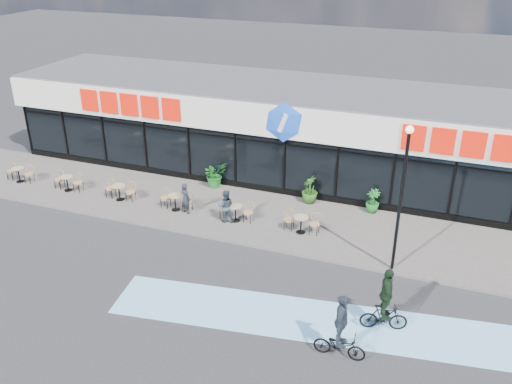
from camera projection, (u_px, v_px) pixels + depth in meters
ground at (226, 273)px, 20.22m from camera, size 120.00×120.00×0.00m
sidewalk at (267, 218)px, 24.00m from camera, size 44.00×5.00×0.10m
bike_lane at (321, 321)px, 17.69m from camera, size 14.17×4.13×0.01m
building at (302, 131)px, 27.59m from camera, size 30.60×6.57×4.75m
lamp_post at (402, 189)px, 18.87m from camera, size 0.28×0.28×5.61m
bistro_set_0 at (20, 173)px, 27.26m from camera, size 1.54×0.62×0.90m
bistro_set_1 at (68, 181)px, 26.33m from camera, size 1.54×0.62×0.90m
bistro_set_2 at (120, 190)px, 25.40m from camera, size 1.54×0.62×0.90m
bistro_set_3 at (176, 200)px, 24.47m from camera, size 1.54×0.62×0.90m
bistro_set_4 at (236, 210)px, 23.54m from camera, size 1.54×0.62×0.90m
bistro_set_5 at (302, 222)px, 22.61m from camera, size 1.54×0.62×0.90m
potted_plant_left at (215, 174)px, 26.63m from camera, size 1.46×1.50×1.27m
potted_plant_mid at (310, 190)px, 24.99m from camera, size 0.93×0.93×1.32m
potted_plant_right at (373, 201)px, 24.18m from camera, size 0.77×0.77×1.09m
patron_left at (186, 198)px, 24.04m from camera, size 0.62×0.52×1.44m
patron_right at (226, 206)px, 23.29m from camera, size 0.87×0.77×1.49m
cyclist_a at (385, 304)px, 16.94m from camera, size 1.57×1.13×2.24m
cyclist_c at (340, 333)px, 15.85m from camera, size 1.58×1.02×2.18m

